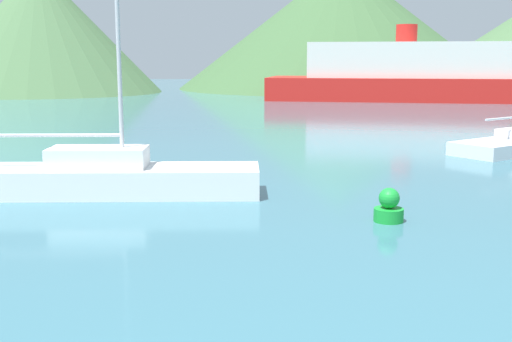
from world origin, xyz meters
TOP-DOWN VIEW (x-y plane):
  - sailboat_inner at (-5.29, 16.93)m, footprint 9.02×2.10m
  - ferry_distant at (12.78, 58.51)m, footprint 25.81×11.87m
  - buoy_marker at (2.26, 13.94)m, footprint 0.70×0.70m
  - hill_central at (-24.87, 72.12)m, footprint 26.42×26.42m
  - hill_east at (10.08, 82.69)m, footprint 41.64×41.64m

SIDE VIEW (x-z plane):
  - buoy_marker at x=2.26m, z-range -0.07..0.74m
  - sailboat_inner at x=-5.29m, z-range -3.82..4.86m
  - ferry_distant at x=12.78m, z-range -1.11..5.72m
  - hill_central at x=-24.87m, z-range 0.00..13.83m
  - hill_east at x=10.08m, z-range 0.00..15.81m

